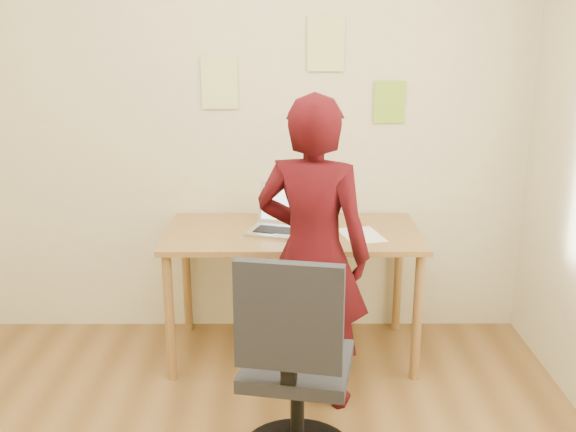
{
  "coord_description": "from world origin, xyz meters",
  "views": [
    {
      "loc": [
        0.31,
        -2.0,
        1.8
      ],
      "look_at": [
        0.32,
        0.95,
        0.95
      ],
      "focal_mm": 40.0,
      "sensor_mm": 36.0,
      "label": 1
    }
  ],
  "objects_px": {
    "desk": "(293,246)",
    "person": "(313,254)",
    "office_chair": "(295,380)",
    "phone": "(316,242)",
    "laptop": "(283,221)"
  },
  "relations": [
    {
      "from": "desk",
      "to": "person",
      "type": "distance_m",
      "value": 0.49
    },
    {
      "from": "desk",
      "to": "office_chair",
      "type": "distance_m",
      "value": 1.06
    },
    {
      "from": "desk",
      "to": "phone",
      "type": "xyz_separation_m",
      "value": [
        0.12,
        -0.21,
        0.09
      ]
    },
    {
      "from": "laptop",
      "to": "office_chair",
      "type": "xyz_separation_m",
      "value": [
        0.06,
        -1.05,
        -0.37
      ]
    },
    {
      "from": "phone",
      "to": "laptop",
      "type": "bearing_deg",
      "value": 124.2
    },
    {
      "from": "laptop",
      "to": "phone",
      "type": "bearing_deg",
      "value": -34.46
    },
    {
      "from": "laptop",
      "to": "person",
      "type": "distance_m",
      "value": 0.51
    },
    {
      "from": "phone",
      "to": "office_chair",
      "type": "distance_m",
      "value": 0.9
    },
    {
      "from": "office_chair",
      "to": "phone",
      "type": "bearing_deg",
      "value": 92.23
    },
    {
      "from": "desk",
      "to": "person",
      "type": "relative_size",
      "value": 0.91
    },
    {
      "from": "phone",
      "to": "office_chair",
      "type": "height_order",
      "value": "office_chair"
    },
    {
      "from": "laptop",
      "to": "desk",
      "type": "bearing_deg",
      "value": 2.75
    },
    {
      "from": "desk",
      "to": "person",
      "type": "height_order",
      "value": "person"
    },
    {
      "from": "phone",
      "to": "office_chair",
      "type": "relative_size",
      "value": 0.12
    },
    {
      "from": "laptop",
      "to": "office_chair",
      "type": "height_order",
      "value": "office_chair"
    }
  ]
}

